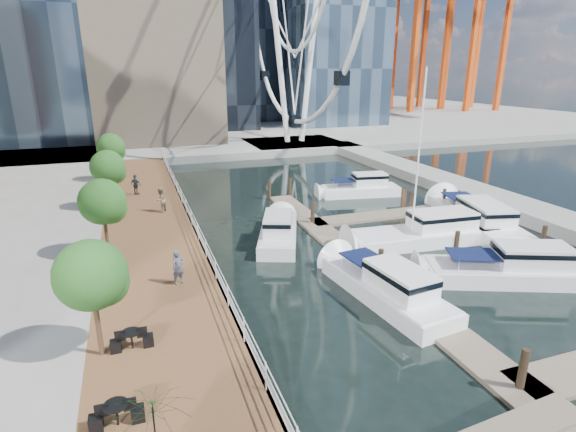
{
  "coord_description": "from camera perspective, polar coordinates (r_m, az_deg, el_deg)",
  "views": [
    {
      "loc": [
        -9.57,
        -12.13,
        11.26
      ],
      "look_at": [
        -1.14,
        11.9,
        3.0
      ],
      "focal_mm": 28.0,
      "sensor_mm": 36.0,
      "label": 1
    }
  ],
  "objects": [
    {
      "name": "railing",
      "position": [
        29.03,
        -11.35,
        -1.99
      ],
      "size": [
        0.1,
        60.0,
        1.05
      ],
      "primitive_type": null,
      "color": "white",
      "rests_on": "boardwalk"
    },
    {
      "name": "pedestrian_far",
      "position": [
        40.97,
        -18.76,
        3.79
      ],
      "size": [
        1.06,
        1.04,
        1.79
      ],
      "primitive_type": "imported",
      "rotation": [
        0.0,
        0.0,
        2.38
      ],
      "color": "#363844",
      "rests_on": "boardwalk"
    },
    {
      "name": "pedestrian_mid",
      "position": [
        35.3,
        -15.89,
        1.97
      ],
      "size": [
        1.13,
        1.17,
        1.89
      ],
      "primitive_type": "imported",
      "rotation": [
        0.0,
        0.0,
        -2.22
      ],
      "color": "#86725C",
      "rests_on": "boardwalk"
    },
    {
      "name": "land_far",
      "position": [
        115.03,
        -14.82,
        12.03
      ],
      "size": [
        200.0,
        114.0,
        1.0
      ],
      "primitive_type": "cube",
      "color": "gray",
      "rests_on": "ground"
    },
    {
      "name": "street_trees",
      "position": [
        27.1,
        -22.53,
        1.67
      ],
      "size": [
        2.6,
        42.6,
        4.6
      ],
      "color": "#3F2B1C",
      "rests_on": "ground"
    },
    {
      "name": "boardwalk",
      "position": [
        29.19,
        -16.87,
        -4.48
      ],
      "size": [
        6.0,
        60.0,
        1.0
      ],
      "primitive_type": "cube",
      "color": "brown",
      "rests_on": "ground"
    },
    {
      "name": "ground",
      "position": [
        19.12,
        16.09,
        -18.93
      ],
      "size": [
        520.0,
        520.0,
        0.0
      ],
      "primitive_type": "plane",
      "color": "black",
      "rests_on": "ground"
    },
    {
      "name": "moored_yachts",
      "position": [
        31.84,
        16.72,
        -3.54
      ],
      "size": [
        20.8,
        34.78,
        11.5
      ],
      "color": "white",
      "rests_on": "ground"
    },
    {
      "name": "breakwater",
      "position": [
        44.97,
        22.6,
        2.73
      ],
      "size": [
        4.0,
        60.0,
        1.0
      ],
      "primitive_type": "cube",
      "color": "gray",
      "rests_on": "ground"
    },
    {
      "name": "port_cranes",
      "position": [
        132.9,
        17.43,
        20.98
      ],
      "size": [
        40.0,
        52.0,
        38.0
      ],
      "color": "#D84C14",
      "rests_on": "ground"
    },
    {
      "name": "pier",
      "position": [
        69.16,
        0.84,
        9.02
      ],
      "size": [
        14.0,
        12.0,
        1.0
      ],
      "primitive_type": "cube",
      "color": "gray",
      "rests_on": "ground"
    },
    {
      "name": "seawall",
      "position": [
        29.4,
        -11.04,
        -3.85
      ],
      "size": [
        0.25,
        60.0,
        1.0
      ],
      "primitive_type": "cube",
      "color": "#595954",
      "rests_on": "ground"
    },
    {
      "name": "pedestrian_near",
      "position": [
        23.23,
        -13.78,
        -6.38
      ],
      "size": [
        0.76,
        0.65,
        1.77
      ],
      "primitive_type": "imported",
      "rotation": [
        0.0,
        0.0,
        0.42
      ],
      "color": "#4B5064",
      "rests_on": "boardwalk"
    },
    {
      "name": "yacht_foreground",
      "position": [
        28.4,
        26.16,
        -7.36
      ],
      "size": [
        10.47,
        6.38,
        2.15
      ],
      "primitive_type": null,
      "rotation": [
        0.0,
        0.0,
        1.18
      ],
      "color": "silver",
      "rests_on": "ground"
    },
    {
      "name": "floating_docks",
      "position": [
        30.2,
        17.82,
        -3.82
      ],
      "size": [
        16.0,
        34.0,
        2.6
      ],
      "color": "#6D6051",
      "rests_on": "ground"
    }
  ]
}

